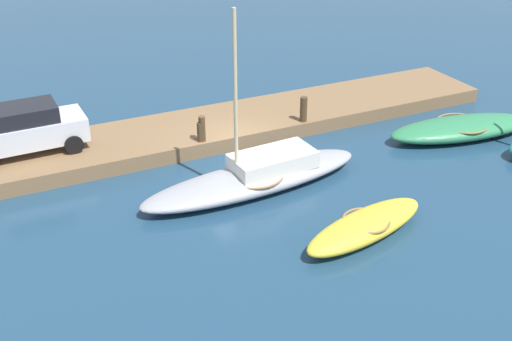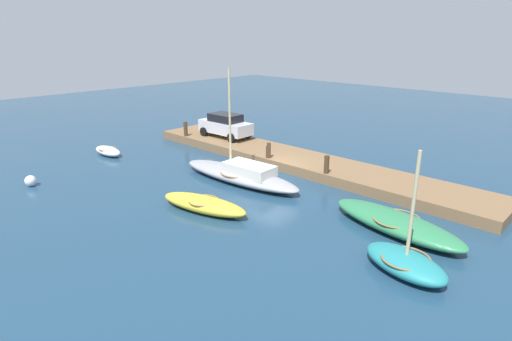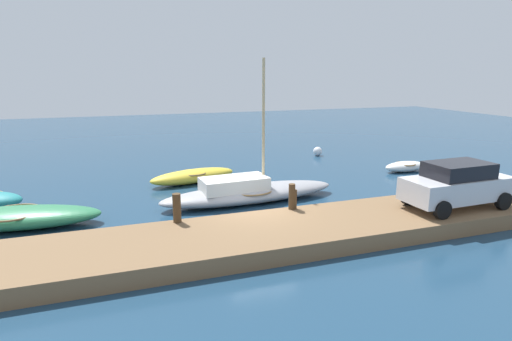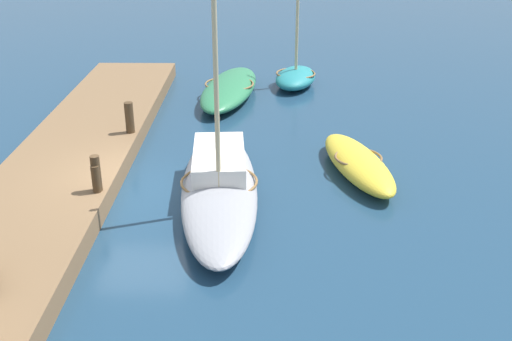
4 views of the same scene
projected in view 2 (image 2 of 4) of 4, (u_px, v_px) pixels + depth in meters
name	position (u px, v px, depth m)	size (l,w,h in m)	color
ground_plane	(272.00, 174.00, 23.82)	(84.00, 84.00, 0.00)	navy
dock_platform	(297.00, 161.00, 25.29)	(23.30, 3.37, 0.56)	brown
rowboat_teal	(405.00, 262.00, 13.88)	(3.32, 2.23, 4.28)	teal
sailboat_grey	(241.00, 174.00, 22.40)	(7.89, 2.47, 5.97)	#939399
dinghy_white	(108.00, 151.00, 27.35)	(2.57, 1.12, 0.57)	white
rowboat_yellow	(204.00, 204.00, 18.71)	(4.63, 2.30, 0.68)	gold
motorboat_green	(396.00, 223.00, 16.81)	(6.14, 2.74, 0.74)	#2D7A4C
mooring_post_west	(327.00, 164.00, 22.04)	(0.27, 0.27, 0.98)	#47331E
mooring_post_mid_west	(269.00, 150.00, 24.75)	(0.24, 0.24, 0.94)	#47331E
mooring_post_mid_east	(268.00, 152.00, 24.84)	(0.21, 0.21, 0.71)	#47331E
mooring_post_east	(186.00, 129.00, 30.04)	(0.28, 0.28, 1.05)	#47331E
parked_car	(225.00, 125.00, 29.62)	(4.08, 1.95, 1.69)	silver
marker_buoy	(31.00, 181.00, 21.81)	(0.59, 0.59, 0.59)	silver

